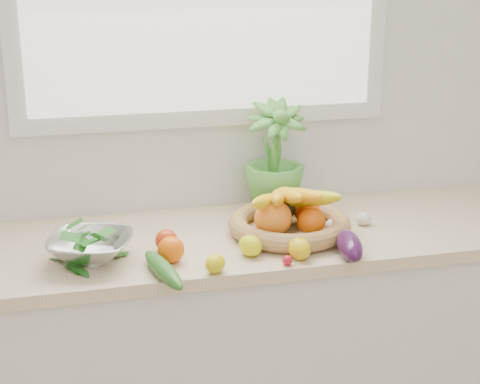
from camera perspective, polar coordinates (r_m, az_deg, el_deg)
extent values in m
cube|color=white|center=(2.55, -2.85, 8.51)|extent=(4.50, 0.02, 2.70)
cube|color=silver|center=(2.60, -1.21, -13.04)|extent=(2.20, 0.58, 0.86)
cube|color=beige|center=(2.40, -1.28, -3.81)|extent=(2.24, 0.62, 0.04)
sphere|color=#ED5C07|center=(2.18, -5.37, -4.48)|extent=(0.10, 0.10, 0.08)
ellipsoid|color=yellow|center=(2.21, 4.64, -4.41)|extent=(0.08, 0.09, 0.06)
ellipsoid|color=#D3C10B|center=(2.11, -1.93, -5.59)|extent=(0.09, 0.09, 0.05)
ellipsoid|color=#D1D10B|center=(2.22, 0.81, -4.19)|extent=(0.09, 0.10, 0.06)
sphere|color=red|center=(2.27, -5.74, -3.75)|extent=(0.09, 0.09, 0.07)
cube|color=tan|center=(2.32, 4.67, -3.70)|extent=(0.11, 0.09, 0.03)
ellipsoid|color=silver|center=(2.38, 7.61, -3.04)|extent=(0.07, 0.07, 0.05)
ellipsoid|color=silver|center=(2.50, 9.56, -2.07)|extent=(0.06, 0.06, 0.04)
ellipsoid|color=white|center=(2.43, 7.20, -2.61)|extent=(0.06, 0.06, 0.04)
ellipsoid|color=#360F3A|center=(2.23, 8.49, -4.14)|extent=(0.10, 0.20, 0.08)
ellipsoid|color=#215E1B|center=(2.09, -5.99, -6.00)|extent=(0.11, 0.28, 0.05)
sphere|color=red|center=(2.17, 3.70, -5.31)|extent=(0.04, 0.04, 0.03)
imported|color=#4C9B38|center=(2.54, 2.70, 2.85)|extent=(0.23, 0.23, 0.38)
cylinder|color=#A8864A|center=(2.40, 3.85, -3.11)|extent=(0.34, 0.34, 0.01)
torus|color=#AC744C|center=(2.39, 3.86, -2.49)|extent=(0.40, 0.40, 0.06)
sphere|color=orange|center=(2.34, 2.58, -2.02)|extent=(0.12, 0.12, 0.12)
sphere|color=#DA5706|center=(2.35, 5.55, -2.30)|extent=(0.09, 0.09, 0.09)
sphere|color=#FE5108|center=(2.45, 5.22, -1.51)|extent=(0.09, 0.09, 0.09)
ellipsoid|color=black|center=(2.44, 3.16, -1.10)|extent=(0.10, 0.10, 0.12)
ellipsoid|color=yellow|center=(2.33, 2.24, -0.76)|extent=(0.20, 0.24, 0.11)
ellipsoid|color=yellow|center=(2.35, 2.97, -0.41)|extent=(0.13, 0.27, 0.11)
ellipsoid|color=yellow|center=(2.35, 3.75, -0.25)|extent=(0.05, 0.27, 0.11)
ellipsoid|color=#FFAC15|center=(2.36, 4.45, -0.29)|extent=(0.12, 0.27, 0.11)
ellipsoid|color=yellow|center=(2.37, 5.26, -0.51)|extent=(0.20, 0.24, 0.11)
cylinder|color=silver|center=(2.23, -11.45, -5.10)|extent=(0.12, 0.12, 0.02)
imported|color=silver|center=(2.22, -11.51, -4.13)|extent=(0.31, 0.31, 0.06)
ellipsoid|color=#175F1B|center=(2.20, -11.58, -3.23)|extent=(0.23, 0.23, 0.08)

